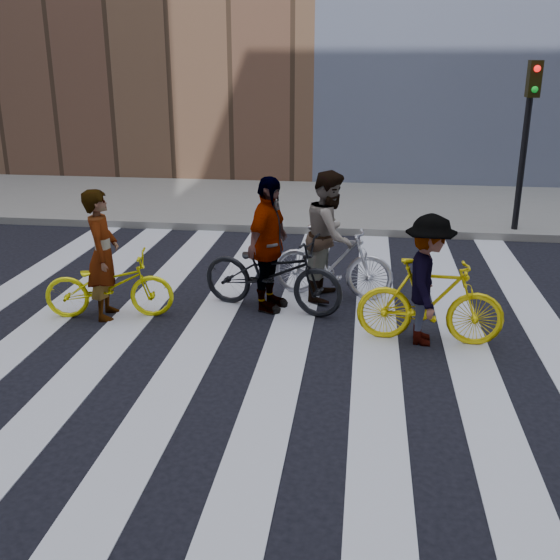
% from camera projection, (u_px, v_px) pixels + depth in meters
% --- Properties ---
extents(ground, '(100.00, 100.00, 0.00)m').
position_uv_depth(ground, '(248.00, 332.00, 8.48)').
color(ground, black).
rests_on(ground, ground).
extents(sidewalk_far, '(100.00, 5.00, 0.15)m').
position_uv_depth(sidewalk_far, '(303.00, 204.00, 15.49)').
color(sidewalk_far, gray).
rests_on(sidewalk_far, ground).
extents(zebra_crosswalk, '(8.25, 10.00, 0.01)m').
position_uv_depth(zebra_crosswalk, '(248.00, 332.00, 8.48)').
color(zebra_crosswalk, silver).
rests_on(zebra_crosswalk, ground).
extents(traffic_signal, '(0.22, 0.42, 3.33)m').
position_uv_depth(traffic_signal, '(528.00, 119.00, 12.19)').
color(traffic_signal, black).
rests_on(traffic_signal, ground).
extents(bike_yellow_left, '(1.81, 0.90, 0.91)m').
position_uv_depth(bike_yellow_left, '(109.00, 285.00, 8.86)').
color(bike_yellow_left, '#F3F30D').
rests_on(bike_yellow_left, ground).
extents(bike_silver_mid, '(1.84, 0.77, 1.07)m').
position_uv_depth(bike_silver_mid, '(333.00, 262.00, 9.57)').
color(bike_silver_mid, silver).
rests_on(bike_silver_mid, ground).
extents(bike_yellow_right, '(1.82, 0.61, 1.07)m').
position_uv_depth(bike_yellow_right, '(430.00, 302.00, 8.03)').
color(bike_yellow_right, yellow).
rests_on(bike_yellow_right, ground).
extents(bike_dark_rear, '(2.19, 1.26, 1.09)m').
position_uv_depth(bike_dark_rear, '(272.00, 273.00, 9.08)').
color(bike_dark_rear, black).
rests_on(bike_dark_rear, ground).
extents(rider_left, '(0.53, 0.71, 1.77)m').
position_uv_depth(rider_left, '(103.00, 255.00, 8.72)').
color(rider_left, slate).
rests_on(rider_left, ground).
extents(rider_mid, '(0.84, 1.01, 1.88)m').
position_uv_depth(rider_mid, '(330.00, 235.00, 9.45)').
color(rider_mid, slate).
rests_on(rider_mid, ground).
extents(rider_right, '(0.67, 1.09, 1.63)m').
position_uv_depth(rider_right, '(428.00, 280.00, 7.95)').
color(rider_right, slate).
rests_on(rider_right, ground).
extents(rider_rear, '(0.74, 1.19, 1.89)m').
position_uv_depth(rider_rear, '(268.00, 245.00, 8.96)').
color(rider_rear, slate).
rests_on(rider_rear, ground).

